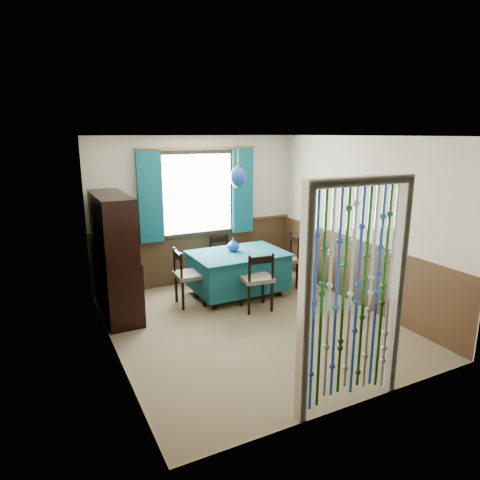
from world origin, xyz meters
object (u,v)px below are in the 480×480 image
chair_right (286,259)px  vase_table (233,245)px  dining_table (238,270)px  chair_near (257,279)px  chair_left (188,275)px  vase_sideboard (115,245)px  sideboard (116,274)px  bowl_shelf (122,237)px  chair_far (223,258)px  pendant_lamp (238,177)px

chair_right → vase_table: bearing=96.3°
dining_table → chair_near: chair_near is taller
chair_left → chair_right: chair_right is taller
dining_table → vase_sideboard: size_ratio=7.22×
sideboard → vase_sideboard: sideboard is taller
dining_table → sideboard: 1.89m
dining_table → chair_near: 0.65m
vase_table → vase_sideboard: (-1.79, 0.23, 0.17)m
vase_table → vase_sideboard: 1.81m
chair_left → bowl_shelf: bearing=-76.1°
vase_table → chair_near: bearing=-88.8°
chair_far → chair_right: size_ratio=0.90×
dining_table → pendant_lamp: size_ratio=1.92×
chair_left → pendant_lamp: 1.66m
dining_table → bowl_shelf: 2.00m
chair_left → chair_far: bearing=130.5°
chair_near → chair_right: chair_right is taller
dining_table → pendant_lamp: bearing=179.5°
vase_sideboard → vase_table: bearing=-7.2°
chair_left → chair_right: (1.75, 0.02, 0.01)m
bowl_shelf → chair_near: bearing=-13.5°
chair_far → vase_table: bearing=79.6°
chair_far → bowl_shelf: (-1.86, -0.90, 0.78)m
chair_right → sideboard: bearing=100.8°
chair_far → vase_table: 0.68m
vase_sideboard → sideboard: bearing=-105.3°
sideboard → bowl_shelf: sideboard is taller
chair_left → vase_sideboard: size_ratio=4.26×
chair_right → sideboard: size_ratio=0.51×
dining_table → chair_far: bearing=86.3°
sideboard → bowl_shelf: bearing=-79.9°
vase_sideboard → chair_far: bearing=10.4°
sideboard → vase_sideboard: (0.06, 0.22, 0.37)m
pendant_lamp → chair_left: bearing=-178.5°
chair_far → vase_table: size_ratio=4.13×
pendant_lamp → bowl_shelf: bearing=-173.1°
pendant_lamp → vase_sideboard: size_ratio=3.75×
chair_far → chair_right: chair_right is taller
dining_table → chair_far: (0.04, 0.68, 0.02)m
chair_left → sideboard: bearing=-95.7°
chair_near → chair_left: (-0.84, 0.63, -0.01)m
dining_table → chair_near: size_ratio=1.67×
bowl_shelf → chair_right: bearing=4.7°
bowl_shelf → vase_table: bearing=10.6°
vase_table → bowl_shelf: bowl_shelf is taller
dining_table → vase_sideboard: bearing=168.9°
bowl_shelf → vase_sideboard: bearing=90.0°
dining_table → chair_right: (0.89, 0.00, 0.06)m
dining_table → sideboard: size_ratio=0.85×
chair_near → sideboard: bearing=164.4°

